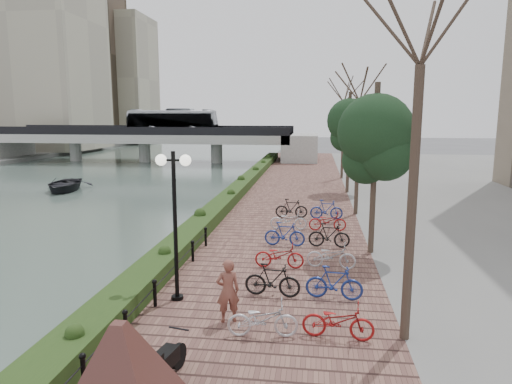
% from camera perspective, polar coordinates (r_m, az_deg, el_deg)
% --- Properties ---
extents(ground, '(220.00, 220.00, 0.00)m').
position_cam_1_polar(ground, '(11.91, -24.43, -20.55)').
color(ground, '#59595B').
rests_on(ground, ground).
extents(river_water, '(30.00, 130.00, 0.02)m').
position_cam_1_polar(river_water, '(39.95, -24.00, 0.49)').
color(river_water, '#4A5D55').
rests_on(river_water, ground).
extents(promenade, '(8.00, 75.00, 0.50)m').
position_cam_1_polar(promenade, '(26.77, 3.48, -2.34)').
color(promenade, brown).
rests_on(promenade, ground).
extents(hedge, '(1.10, 56.00, 0.60)m').
position_cam_1_polar(hedge, '(29.52, -2.77, -0.11)').
color(hedge, '#1F3914').
rests_on(hedge, promenade).
extents(chain_fence, '(0.10, 14.10, 0.70)m').
position_cam_1_polar(chain_fence, '(12.52, -14.12, -14.04)').
color(chain_fence, black).
rests_on(chain_fence, promenade).
extents(lamppost, '(1.02, 0.32, 4.32)m').
position_cam_1_polar(lamppost, '(13.00, -10.19, -0.07)').
color(lamppost, black).
rests_on(lamppost, promenade).
extents(motorcycle, '(0.75, 1.54, 0.92)m').
position_cam_1_polar(motorcycle, '(9.85, -11.47, -20.15)').
color(motorcycle, black).
rests_on(motorcycle, promenade).
extents(pedestrian, '(0.71, 0.59, 1.68)m').
position_cam_1_polar(pedestrian, '(12.04, -3.53, -12.21)').
color(pedestrian, brown).
rests_on(pedestrian, promenade).
extents(bicycle_parking, '(2.40, 14.69, 1.00)m').
position_cam_1_polar(bicycle_parking, '(17.36, 6.27, -6.60)').
color(bicycle_parking, silver).
rests_on(bicycle_parking, promenade).
extents(street_trees, '(3.20, 37.12, 6.80)m').
position_cam_1_polar(street_trees, '(21.53, 13.36, 3.73)').
color(street_trees, '#3A2C22').
rests_on(street_trees, promenade).
extents(bridge, '(36.00, 10.77, 6.50)m').
position_cam_1_polar(bridge, '(57.29, -13.12, 7.00)').
color(bridge, '#979893').
rests_on(bridge, ground).
extents(boat, '(4.48, 5.50, 1.00)m').
position_cam_1_polar(boat, '(37.91, -22.85, 0.89)').
color(boat, black).
rests_on(boat, river_water).
extents(far_buildings, '(35.00, 38.00, 38.00)m').
position_cam_1_polar(far_buildings, '(88.95, -25.85, 15.41)').
color(far_buildings, '#A29E87').
rests_on(far_buildings, far_bank).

